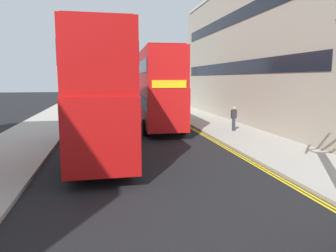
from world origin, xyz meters
name	(u,v)px	position (x,y,z in m)	size (l,w,h in m)	color
sidewalk_right	(253,140)	(6.50, 16.00, 0.07)	(4.00, 80.00, 0.14)	#ADA89E
sidewalk_left	(12,150)	(-6.50, 16.00, 0.07)	(4.00, 80.00, 0.14)	#ADA89E
kerb_line_outer	(232,150)	(4.40, 14.00, 0.00)	(0.10, 56.00, 0.01)	yellow
kerb_line_inner	(229,150)	(4.24, 14.00, 0.00)	(0.10, 56.00, 0.01)	yellow
double_decker_bus_away	(100,91)	(-2.09, 14.53, 3.03)	(2.95, 10.85, 5.64)	#B20F0F
double_decker_bus_oncoming	(157,86)	(1.95, 22.47, 3.03)	(3.05, 10.88, 5.64)	red
pedestrian_far	(234,118)	(6.55, 19.00, 0.99)	(0.34, 0.22, 1.62)	#2D2D38
street_tree_near	(182,84)	(7.61, 38.08, 2.98)	(1.56, 1.63, 5.92)	#6B6047
townhouse_terrace_right	(286,52)	(13.50, 24.69, 5.86)	(10.08, 28.00, 11.72)	#B2A893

